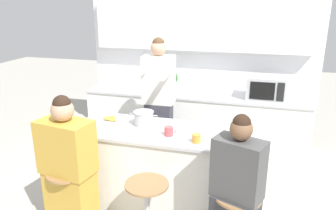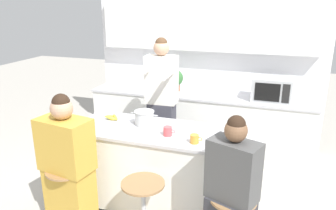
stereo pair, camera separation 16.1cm
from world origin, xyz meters
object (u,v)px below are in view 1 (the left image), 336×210
at_px(person_seated_near, 236,201).
at_px(cooking_pot, 144,118).
at_px(coffee_cup_far, 169,131).
at_px(microwave, 266,88).
at_px(person_cooking, 159,110).
at_px(kitchen_island, 166,170).
at_px(banana_bunch, 110,118).
at_px(bar_stool_leftmost, 70,199).
at_px(coffee_cup_near, 196,138).
at_px(fruit_bowl, 245,138).
at_px(potted_plant, 170,79).
at_px(person_wrapped_blanket, 69,172).

distance_m(person_seated_near, cooking_pot, 1.29).
distance_m(coffee_cup_far, microwave, 1.83).
xyz_separation_m(person_cooking, person_seated_near, (1.03, -1.26, -0.26)).
xyz_separation_m(kitchen_island, banana_bunch, (-0.66, 0.12, 0.47)).
bearing_deg(bar_stool_leftmost, person_cooking, 68.79).
xyz_separation_m(kitchen_island, coffee_cup_near, (0.35, -0.20, 0.48)).
bearing_deg(banana_bunch, bar_stool_leftmost, -97.89).
bearing_deg(banana_bunch, microwave, 39.76).
height_order(fruit_bowl, coffee_cup_near, coffee_cup_near).
height_order(person_seated_near, coffee_cup_near, person_seated_near).
bearing_deg(cooking_pot, potted_plant, 94.24).
bearing_deg(cooking_pot, microwave, 48.26).
bearing_deg(microwave, banana_bunch, -140.24).
height_order(fruit_bowl, coffee_cup_far, coffee_cup_far).
distance_m(cooking_pot, banana_bunch, 0.40).
bearing_deg(fruit_bowl, microwave, 82.93).
bearing_deg(coffee_cup_near, fruit_bowl, 19.17).
xyz_separation_m(kitchen_island, cooking_pot, (-0.27, 0.09, 0.52)).
bearing_deg(banana_bunch, coffee_cup_far, -17.65).
height_order(person_wrapped_blanket, fruit_bowl, person_wrapped_blanket).
bearing_deg(cooking_pot, kitchen_island, -18.74).
relative_size(person_seated_near, coffee_cup_near, 11.93).
distance_m(person_cooking, banana_bunch, 0.66).
xyz_separation_m(person_cooking, fruit_bowl, (1.05, -0.70, 0.06)).
xyz_separation_m(coffee_cup_far, potted_plant, (-0.43, 1.63, 0.12)).
relative_size(cooking_pot, fruit_bowl, 1.69).
height_order(person_seated_near, potted_plant, person_seated_near).
distance_m(kitchen_island, fruit_bowl, 0.91).
bearing_deg(fruit_bowl, person_cooking, 146.45).
relative_size(person_seated_near, microwave, 2.70).
relative_size(kitchen_island, potted_plant, 6.14).
relative_size(kitchen_island, person_cooking, 1.10).
relative_size(person_wrapped_blanket, microwave, 2.76).
bearing_deg(kitchen_island, bar_stool_leftmost, -140.98).
relative_size(person_wrapped_blanket, coffee_cup_far, 11.78).
xyz_separation_m(coffee_cup_far, microwave, (0.91, 1.59, 0.10)).
distance_m(person_seated_near, fruit_bowl, 0.64).
bearing_deg(kitchen_island, microwave, 56.80).
relative_size(bar_stool_leftmost, microwave, 1.30).
height_order(cooking_pot, coffee_cup_near, cooking_pot).
bearing_deg(banana_bunch, person_cooking, 53.57).
xyz_separation_m(person_wrapped_blanket, banana_bunch, (0.09, 0.73, 0.27)).
bearing_deg(fruit_bowl, banana_bunch, 173.32).
bearing_deg(fruit_bowl, potted_plant, 126.28).
distance_m(bar_stool_leftmost, microwave, 2.80).
xyz_separation_m(person_cooking, banana_bunch, (-0.39, -0.53, 0.05)).
bearing_deg(person_cooking, coffee_cup_near, -56.23).
bearing_deg(person_wrapped_blanket, person_cooking, 78.12).
relative_size(coffee_cup_far, microwave, 0.23).
relative_size(banana_bunch, microwave, 0.36).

